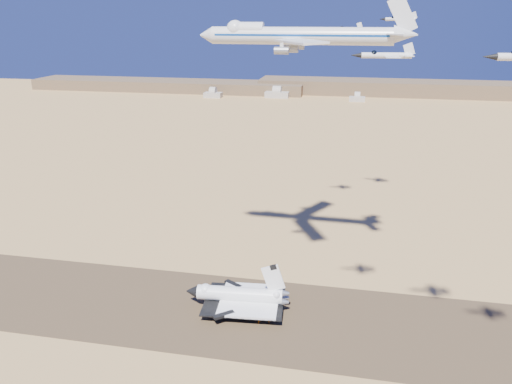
% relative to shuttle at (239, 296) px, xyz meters
% --- Properties ---
extents(ground, '(1200.00, 1200.00, 0.00)m').
position_rel_shuttle_xyz_m(ground, '(-1.10, -3.92, -4.88)').
color(ground, tan).
rests_on(ground, ground).
extents(runway, '(600.00, 50.00, 0.06)m').
position_rel_shuttle_xyz_m(runway, '(-1.10, -3.92, -4.85)').
color(runway, '#503C28').
rests_on(runway, ground).
extents(ridgeline, '(960.00, 90.00, 18.00)m').
position_rel_shuttle_xyz_m(ridgeline, '(64.21, 523.38, 2.74)').
color(ridgeline, brown).
rests_on(ridgeline, ground).
extents(hangars, '(200.50, 29.50, 30.00)m').
position_rel_shuttle_xyz_m(hangars, '(-65.10, 474.51, -0.05)').
color(hangars, '#AFA79B').
rests_on(hangars, ground).
extents(shuttle, '(36.97, 24.45, 18.17)m').
position_rel_shuttle_xyz_m(shuttle, '(0.00, 0.00, 0.00)').
color(shuttle, white).
rests_on(shuttle, runway).
extents(carrier_747, '(71.58, 55.58, 17.86)m').
position_rel_shuttle_xyz_m(carrier_747, '(14.71, 21.82, 87.40)').
color(carrier_747, silver).
extents(crew_a, '(0.47, 0.66, 1.68)m').
position_rel_shuttle_xyz_m(crew_a, '(4.30, -6.49, -3.99)').
color(crew_a, orange).
rests_on(crew_a, runway).
extents(crew_b, '(0.58, 0.93, 1.85)m').
position_rel_shuttle_xyz_m(crew_b, '(8.90, -8.20, -3.90)').
color(crew_b, orange).
rests_on(crew_b, runway).
extents(crew_c, '(1.17, 0.97, 1.78)m').
position_rel_shuttle_xyz_m(crew_c, '(12.18, -7.46, -3.94)').
color(crew_c, orange).
rests_on(crew_c, runway).
extents(chase_jet_a, '(14.56, 8.01, 3.63)m').
position_rel_shuttle_xyz_m(chase_jet_a, '(42.01, -27.58, 85.06)').
color(chase_jet_a, silver).
extents(chase_jet_e, '(13.70, 7.61, 3.43)m').
position_rel_shuttle_xyz_m(chase_jet_e, '(30.94, 73.98, 88.49)').
color(chase_jet_e, silver).
extents(chase_jet_f, '(16.09, 9.01, 4.03)m').
position_rel_shuttle_xyz_m(chase_jet_f, '(52.93, 90.05, 92.25)').
color(chase_jet_f, silver).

